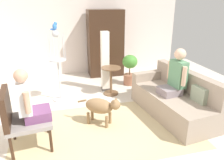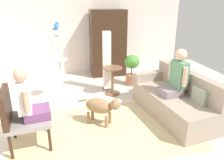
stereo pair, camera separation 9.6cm
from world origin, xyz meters
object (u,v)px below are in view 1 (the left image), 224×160
bird_cage_stand (58,68)px  parrot (55,26)px  potted_plant (130,68)px  person_on_armchair (29,101)px  person_on_couch (176,76)px  armoire_cabinet (105,43)px  dog (101,106)px  column_lamp (105,62)px  couch (174,99)px  round_end_table (111,79)px  armchair (18,116)px

bird_cage_stand → parrot: 0.90m
potted_plant → person_on_armchair: bearing=-137.2°
person_on_couch → armoire_cabinet: 2.86m
dog → column_lamp: bearing=74.6°
armoire_cabinet → couch: bearing=-74.3°
bird_cage_stand → column_lamp: (1.12, 0.31, -0.02)m
couch → bird_cage_stand: 2.53m
couch → bird_cage_stand: bird_cage_stand is taller
round_end_table → armoire_cabinet: 1.61m
potted_plant → dog: bearing=-122.8°
armchair → person_on_couch: 2.80m
armoire_cabinet → armchair: bearing=-122.9°
armchair → parrot: bearing=68.8°
person_on_armchair → round_end_table: size_ratio=1.18×
dog → potted_plant: potted_plant is taller
bird_cage_stand → column_lamp: bearing=15.4°
dog → bird_cage_stand: bird_cage_stand is taller
dog → bird_cage_stand: bearing=118.5°
bird_cage_stand → armoire_cabinet: bearing=47.2°
person_on_couch → armchair: bearing=-172.4°
round_end_table → potted_plant: potted_plant is taller
bird_cage_stand → armoire_cabinet: 2.07m
column_lamp → armoire_cabinet: bearing=76.9°
bird_cage_stand → parrot: (0.00, -0.00, 0.90)m
column_lamp → armchair: bearing=-132.1°
dog → parrot: bearing=118.5°
person_on_couch → couch: bearing=43.7°
bird_cage_stand → column_lamp: 1.16m
person_on_couch → round_end_table: size_ratio=1.30×
armchair → person_on_couch: bearing=7.6°
dog → round_end_table: bearing=68.4°
armoire_cabinet → potted_plant: bearing=-66.2°
column_lamp → bird_cage_stand: bearing=-164.6°
person_on_couch → person_on_armchair: size_ratio=1.10×
potted_plant → column_lamp: size_ratio=0.55×
couch → armoire_cabinet: 2.91m
couch → armchair: size_ratio=2.03×
armoire_cabinet → column_lamp: bearing=-103.1°
couch → armoire_cabinet: armoire_cabinet is taller
couch → round_end_table: (-0.97, 1.25, 0.07)m
armchair → person_on_armchair: person_on_armchair is taller
person_on_armchair → potted_plant: person_on_armchair is taller
person_on_armchair → bird_cage_stand: (0.46, 1.60, -0.02)m
dog → column_lamp: 1.67m
bird_cage_stand → potted_plant: size_ratio=1.93×
dog → potted_plant: (1.15, 1.78, 0.11)m
dog → person_on_armchair: bearing=-163.4°
person_on_couch → person_on_armchair: person_on_couch is taller
couch → round_end_table: couch is taller
dog → parrot: size_ratio=4.18×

